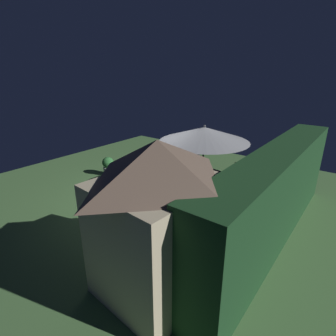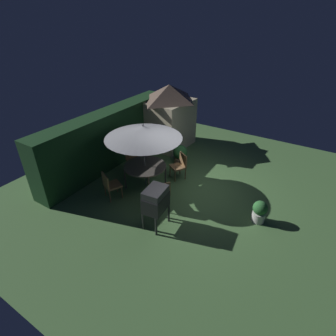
% 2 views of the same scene
% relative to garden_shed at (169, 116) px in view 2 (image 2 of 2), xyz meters
% --- Properties ---
extents(ground_plane, '(11.00, 11.00, 0.00)m').
position_rel_garden_shed_xyz_m(ground_plane, '(-2.52, -2.45, -1.33)').
color(ground_plane, '#47703D').
extents(hedge_backdrop, '(6.30, 0.78, 2.05)m').
position_rel_garden_shed_xyz_m(hedge_backdrop, '(-2.52, 1.05, -0.31)').
color(hedge_backdrop, '#193D1E').
rests_on(hedge_backdrop, ground).
extents(garden_shed, '(2.08, 1.81, 2.61)m').
position_rel_garden_shed_xyz_m(garden_shed, '(0.00, 0.00, 0.00)').
color(garden_shed, '#C6B793').
rests_on(garden_shed, ground).
extents(patio_table, '(1.36, 1.36, 0.79)m').
position_rel_garden_shed_xyz_m(patio_table, '(-3.15, -1.04, -0.60)').
color(patio_table, '#47423D').
rests_on(patio_table, ground).
extents(patio_umbrella, '(2.38, 2.38, 2.21)m').
position_rel_garden_shed_xyz_m(patio_umbrella, '(-3.15, -1.04, 0.63)').
color(patio_umbrella, '#4C4C51').
rests_on(patio_umbrella, ground).
extents(bbq_grill, '(0.75, 0.57, 1.20)m').
position_rel_garden_shed_xyz_m(bbq_grill, '(-4.53, -2.41, -0.48)').
color(bbq_grill, black).
rests_on(bbq_grill, ground).
extents(chair_near_shed, '(0.63, 0.63, 0.90)m').
position_rel_garden_shed_xyz_m(chair_near_shed, '(-2.58, -0.07, -0.81)').
color(chair_near_shed, olive).
rests_on(chair_near_shed, ground).
extents(chair_far_side, '(0.62, 0.61, 0.90)m').
position_rel_garden_shed_xyz_m(chair_far_side, '(-4.27, -0.52, -0.81)').
color(chair_far_side, olive).
rests_on(chair_far_side, ground).
extents(chair_toward_hedge, '(0.64, 0.64, 0.90)m').
position_rel_garden_shed_xyz_m(chair_toward_hedge, '(-3.80, -2.09, -0.81)').
color(chair_toward_hedge, olive).
rests_on(chair_toward_hedge, ground).
extents(chair_toward_house, '(0.64, 0.64, 0.90)m').
position_rel_garden_shed_xyz_m(chair_toward_house, '(-2.07, -1.74, -0.81)').
color(chair_toward_house, olive).
rests_on(chair_toward_house, ground).
extents(potted_plant_by_shed, '(0.54, 0.54, 0.76)m').
position_rel_garden_shed_xyz_m(potted_plant_by_shed, '(-1.20, -1.24, -0.94)').
color(potted_plant_by_shed, '#936651').
rests_on(potted_plant_by_shed, ground).
extents(potted_plant_by_grill, '(0.40, 0.40, 0.66)m').
position_rel_garden_shed_xyz_m(potted_plant_by_grill, '(-2.89, -4.73, -0.99)').
color(potted_plant_by_grill, silver).
rests_on(potted_plant_by_grill, ground).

